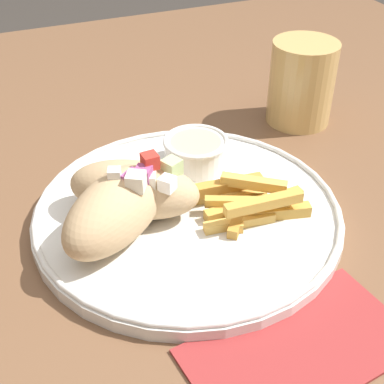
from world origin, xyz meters
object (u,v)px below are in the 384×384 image
Objects in this scene: plate at (192,211)px; pita_sandwich_near at (117,208)px; pita_sandwich_far at (135,189)px; fries_pile at (246,202)px; sauce_ramekin at (196,151)px; water_glass at (301,86)px.

plate is 2.12× the size of pita_sandwich_near.
pita_sandwich_near is at bearing -98.53° from pita_sandwich_far.
sauce_ramekin reaches higher than fries_pile.
pita_sandwich_far is 0.29m from water_glass.
water_glass is (0.16, 0.16, 0.02)m from fries_pile.
plate is 2.17× the size of pita_sandwich_far.
water_glass is (0.21, 0.14, 0.04)m from plate.
pita_sandwich_far is at bearing 7.26° from pita_sandwich_near.
plate is at bearing 151.63° from fries_pile.
plate is at bearing -115.68° from sauce_ramekin.
plate is 0.06m from pita_sandwich_far.
pita_sandwich_far is at bearing -148.02° from sauce_ramekin.
sauce_ramekin is (0.03, 0.07, 0.02)m from plate.
water_glass is (0.18, 0.07, 0.02)m from sauce_ramekin.
plate is 0.09m from pita_sandwich_near.
sauce_ramekin is (-0.01, 0.10, 0.01)m from fries_pile.
water_glass is at bearing 59.61° from pita_sandwich_far.
water_glass is at bearing 21.03° from sauce_ramekin.
pita_sandwich_near is 0.33m from water_glass.
pita_sandwich_near reaches higher than plate.
fries_pile reaches higher than plate.
pita_sandwich_near is at bearing -144.12° from sauce_ramekin.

